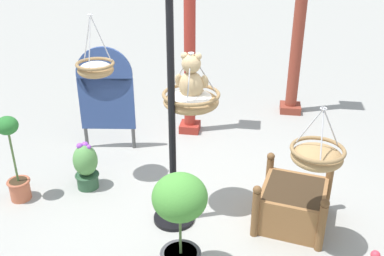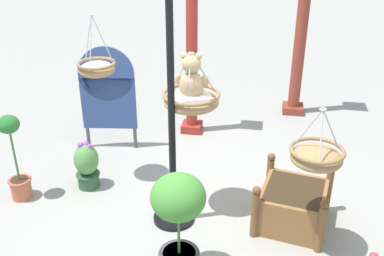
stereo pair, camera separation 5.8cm
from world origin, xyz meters
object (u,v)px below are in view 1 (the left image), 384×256
(display_pole_central, at_px, (173,160))
(wooden_planter_box, at_px, (293,203))
(potted_plant_flowering_red, at_px, (15,163))
(potted_plant_small_succulent, at_px, (86,166))
(greenhouse_pillar_left, at_px, (190,51))
(display_sign_board, at_px, (106,91))
(hanging_basket_with_teddy, at_px, (191,100))
(greenhouse_pillar_right, at_px, (299,22))
(hanging_basket_right_low, at_px, (317,155))
(teddy_bear, at_px, (191,79))
(potted_plant_fern_front, at_px, (180,216))
(hanging_basket_left_high, at_px, (95,68))
(potted_plant_bushy_green, at_px, (96,84))

(display_pole_central, relative_size, wooden_planter_box, 2.67)
(potted_plant_flowering_red, xyz_separation_m, potted_plant_small_succulent, (0.68, 0.35, -0.18))
(greenhouse_pillar_left, height_order, potted_plant_small_succulent, greenhouse_pillar_left)
(wooden_planter_box, xyz_separation_m, display_sign_board, (-2.44, 1.31, 0.62))
(hanging_basket_with_teddy, bearing_deg, greenhouse_pillar_right, 67.08)
(hanging_basket_with_teddy, distance_m, greenhouse_pillar_right, 3.12)
(greenhouse_pillar_left, xyz_separation_m, greenhouse_pillar_right, (1.53, 0.96, 0.24))
(hanging_basket_right_low, xyz_separation_m, potted_plant_small_succulent, (-2.51, 0.71, -0.77))
(greenhouse_pillar_right, bearing_deg, potted_plant_flowering_red, -136.70)
(teddy_bear, distance_m, potted_plant_fern_front, 1.36)
(teddy_bear, bearing_deg, display_pole_central, -118.76)
(teddy_bear, height_order, greenhouse_pillar_right, greenhouse_pillar_right)
(wooden_planter_box, height_order, potted_plant_small_succulent, same)
(hanging_basket_left_high, bearing_deg, display_sign_board, 104.04)
(hanging_basket_with_teddy, relative_size, potted_plant_fern_front, 0.57)
(potted_plant_flowering_red, bearing_deg, display_pole_central, -3.50)
(greenhouse_pillar_left, bearing_deg, hanging_basket_left_high, -119.35)
(greenhouse_pillar_right, xyz_separation_m, potted_plant_bushy_green, (-3.32, -0.04, -1.17))
(greenhouse_pillar_left, bearing_deg, teddy_bear, -80.43)
(teddy_bear, relative_size, hanging_basket_right_low, 0.86)
(greenhouse_pillar_right, bearing_deg, hanging_basket_left_high, -134.13)
(display_sign_board, bearing_deg, hanging_basket_with_teddy, -42.19)
(hanging_basket_right_low, relative_size, display_sign_board, 0.39)
(hanging_basket_right_low, xyz_separation_m, potted_plant_fern_front, (-1.15, -0.52, -0.41))
(hanging_basket_with_teddy, height_order, potted_plant_flowering_red, hanging_basket_with_teddy)
(greenhouse_pillar_left, bearing_deg, potted_plant_flowering_red, -129.04)
(potted_plant_bushy_green, height_order, potted_plant_small_succulent, potted_plant_bushy_green)
(greenhouse_pillar_left, xyz_separation_m, potted_plant_fern_front, (0.38, -2.93, -0.59))
(hanging_basket_with_teddy, xyz_separation_m, greenhouse_pillar_right, (1.21, 2.87, 0.17))
(hanging_basket_right_low, distance_m, potted_plant_fern_front, 1.33)
(display_pole_central, xyz_separation_m, greenhouse_pillar_left, (-0.17, 2.16, 0.50))
(teddy_bear, height_order, display_sign_board, teddy_bear)
(display_pole_central, bearing_deg, display_sign_board, 129.08)
(greenhouse_pillar_right, height_order, potted_plant_flowering_red, greenhouse_pillar_right)
(wooden_planter_box, bearing_deg, potted_plant_fern_front, -138.08)
(wooden_planter_box, relative_size, potted_plant_fern_front, 0.86)
(teddy_bear, xyz_separation_m, wooden_planter_box, (1.10, -0.12, -1.29))
(display_sign_board, bearing_deg, teddy_bear, -41.64)
(teddy_bear, bearing_deg, potted_plant_fern_front, -86.58)
(wooden_planter_box, xyz_separation_m, potted_plant_fern_front, (-1.04, -0.93, 0.42))
(hanging_basket_left_high, distance_m, potted_plant_bushy_green, 2.82)
(hanging_basket_left_high, height_order, hanging_basket_right_low, hanging_basket_left_high)
(greenhouse_pillar_left, xyz_separation_m, potted_plant_small_succulent, (-0.98, -1.70, -0.94))
(teddy_bear, xyz_separation_m, hanging_basket_left_high, (-1.14, 0.41, -0.08))
(hanging_basket_left_high, xyz_separation_m, potted_plant_small_succulent, (-0.15, -0.23, -1.14))
(wooden_planter_box, height_order, potted_plant_fern_front, potted_plant_fern_front)
(hanging_basket_left_high, relative_size, greenhouse_pillar_right, 0.23)
(display_pole_central, distance_m, hanging_basket_right_low, 1.42)
(wooden_planter_box, bearing_deg, potted_plant_bushy_green, 137.61)
(potted_plant_flowering_red, bearing_deg, greenhouse_pillar_right, 43.30)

